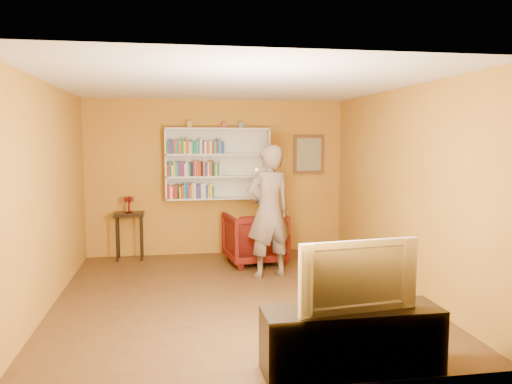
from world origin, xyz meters
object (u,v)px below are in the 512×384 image
at_px(television, 353,273).
at_px(armchair, 255,238).
at_px(console_table, 129,221).
at_px(person, 269,211).
at_px(tv_cabinet, 352,339).
at_px(bookshelf, 217,164).
at_px(ruby_lustre, 129,201).

bearing_deg(television, armchair, 86.17).
bearing_deg(television, console_table, 109.54).
xyz_separation_m(person, tv_cabinet, (0.14, -3.08, -0.69)).
distance_m(bookshelf, person, 1.80).
bearing_deg(ruby_lustre, person, -34.02).
height_order(console_table, armchair, armchair).
relative_size(bookshelf, tv_cabinet, 1.15).
height_order(console_table, tv_cabinet, console_table).
xyz_separation_m(bookshelf, ruby_lustre, (-1.50, -0.16, -0.60)).
relative_size(ruby_lustre, armchair, 0.30).
relative_size(ruby_lustre, person, 0.14).
bearing_deg(tv_cabinet, ruby_lustre, 116.47).
distance_m(bookshelf, armchair, 1.50).
height_order(ruby_lustre, armchair, ruby_lustre).
bearing_deg(television, ruby_lustre, 109.54).
relative_size(console_table, television, 0.74).
xyz_separation_m(console_table, tv_cabinet, (2.24, -4.50, -0.38)).
bearing_deg(console_table, television, -63.53).
distance_m(console_table, tv_cabinet, 5.04).
height_order(ruby_lustre, person, person).
xyz_separation_m(bookshelf, armchair, (0.53, -0.77, -1.17)).
height_order(person, television, person).
height_order(person, tv_cabinet, person).
distance_m(bookshelf, television, 4.77).
distance_m(ruby_lustre, person, 2.54).
distance_m(ruby_lustre, television, 5.03).
height_order(armchair, tv_cabinet, armchair).
bearing_deg(television, person, 85.63).
bearing_deg(person, television, 75.96).
height_order(bookshelf, television, bookshelf).
bearing_deg(bookshelf, armchair, -55.45).
distance_m(tv_cabinet, television, 0.59).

